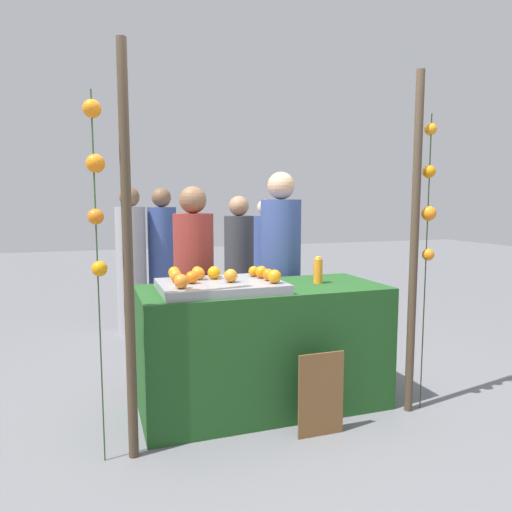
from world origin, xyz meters
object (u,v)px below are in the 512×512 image
at_px(orange_1, 215,272).
at_px(chalkboard_sign, 320,395).
at_px(stall_counter, 263,347).
at_px(orange_0, 214,273).
at_px(juice_bottle, 318,271).
at_px(vendor_right, 280,280).
at_px(vendor_left, 194,293).

xyz_separation_m(orange_1, chalkboard_sign, (0.49, -0.69, -0.70)).
height_order(stall_counter, chalkboard_sign, stall_counter).
xyz_separation_m(stall_counter, orange_0, (-0.33, 0.08, 0.54)).
bearing_deg(juice_bottle, vendor_right, 93.27).
bearing_deg(vendor_left, juice_bottle, -36.48).
distance_m(orange_0, chalkboard_sign, 1.07).
height_order(orange_0, chalkboard_sign, orange_0).
height_order(stall_counter, vendor_left, vendor_left).
bearing_deg(juice_bottle, stall_counter, -179.53).
height_order(orange_1, chalkboard_sign, orange_1).
distance_m(stall_counter, vendor_left, 0.76).
distance_m(orange_0, vendor_left, 0.57).
height_order(orange_1, vendor_right, vendor_right).
relative_size(orange_0, orange_1, 1.20).
relative_size(juice_bottle, vendor_left, 0.12).
bearing_deg(orange_0, juice_bottle, -5.45).
relative_size(stall_counter, juice_bottle, 8.75).
distance_m(orange_1, vendor_left, 0.49).
distance_m(chalkboard_sign, vendor_left, 1.34).
relative_size(orange_0, chalkboard_sign, 0.16).
bearing_deg(juice_bottle, orange_1, 168.07).
xyz_separation_m(stall_counter, vendor_right, (0.39, 0.64, 0.36)).
bearing_deg(vendor_left, orange_1, -81.74).
bearing_deg(chalkboard_sign, stall_counter, 109.34).
height_order(stall_counter, orange_1, orange_1).
bearing_deg(vendor_right, stall_counter, -121.41).
bearing_deg(chalkboard_sign, vendor_right, 80.23).
bearing_deg(vendor_left, stall_counter, -58.04).
height_order(stall_counter, orange_0, orange_0).
height_order(stall_counter, juice_bottle, juice_bottle).
bearing_deg(orange_0, chalkboard_sign, -49.58).
height_order(chalkboard_sign, vendor_right, vendor_right).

